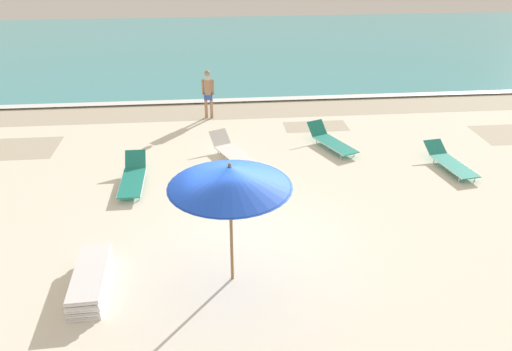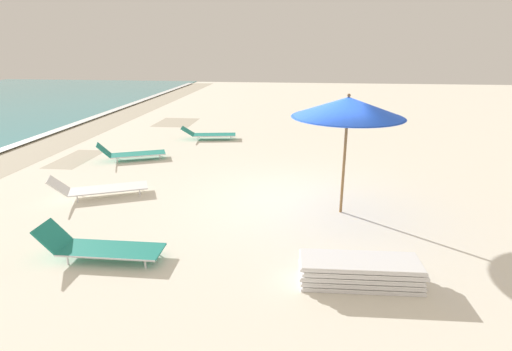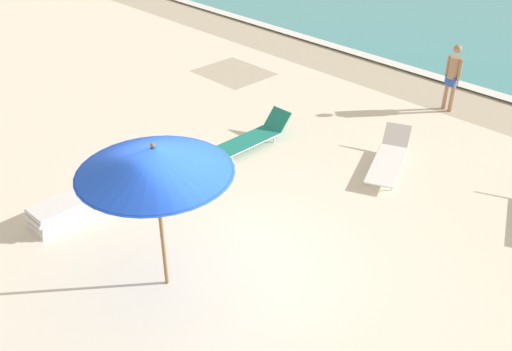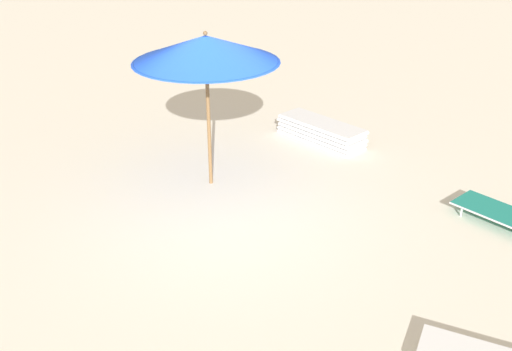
% 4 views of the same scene
% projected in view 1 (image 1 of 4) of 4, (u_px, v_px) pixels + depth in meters
% --- Properties ---
extents(ground_plane, '(60.00, 60.00, 0.16)m').
position_uv_depth(ground_plane, '(247.00, 254.00, 10.92)').
color(ground_plane, silver).
extents(ocean_water, '(60.00, 19.98, 0.07)m').
position_uv_depth(ocean_water, '(219.00, 46.00, 28.67)').
color(ocean_water, teal).
rests_on(ocean_water, ground_plane).
extents(beach_umbrella, '(2.31, 2.31, 2.58)m').
position_uv_depth(beach_umbrella, '(230.00, 177.00, 9.02)').
color(beach_umbrella, olive).
rests_on(beach_umbrella, ground_plane).
extents(lounger_stack, '(0.68, 1.90, 0.41)m').
position_uv_depth(lounger_stack, '(90.00, 280.00, 9.69)').
color(lounger_stack, white).
rests_on(lounger_stack, ground_plane).
extents(sun_lounger_under_umbrella, '(0.92, 2.14, 0.49)m').
position_uv_depth(sun_lounger_under_umbrella, '(450.00, 162.00, 14.48)').
color(sun_lounger_under_umbrella, '#1E8475').
rests_on(sun_lounger_under_umbrella, ground_plane).
extents(sun_lounger_beside_umbrella, '(0.65, 2.12, 0.59)m').
position_uv_depth(sun_lounger_beside_umbrella, '(133.00, 177.00, 13.58)').
color(sun_lounger_beside_umbrella, '#1E8475').
rests_on(sun_lounger_beside_umbrella, ground_plane).
extents(sun_lounger_near_water_left, '(1.45, 2.27, 0.56)m').
position_uv_depth(sun_lounger_near_water_left, '(233.00, 152.00, 15.08)').
color(sun_lounger_near_water_left, white).
rests_on(sun_lounger_near_water_left, ground_plane).
extents(sun_lounger_near_water_right, '(1.36, 2.12, 0.59)m').
position_uv_depth(sun_lounger_near_water_right, '(331.00, 141.00, 15.82)').
color(sun_lounger_near_water_right, '#1E8475').
rests_on(sun_lounger_near_water_right, ground_plane).
extents(beachgoer_wading_adult, '(0.45, 0.27, 1.76)m').
position_uv_depth(beachgoer_wading_adult, '(208.00, 91.00, 17.86)').
color(beachgoer_wading_adult, '#A37A5B').
rests_on(beachgoer_wading_adult, ground_plane).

